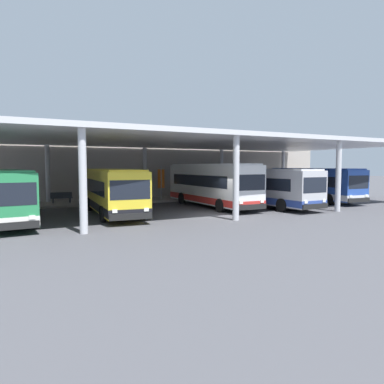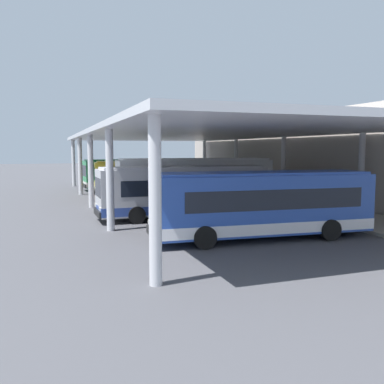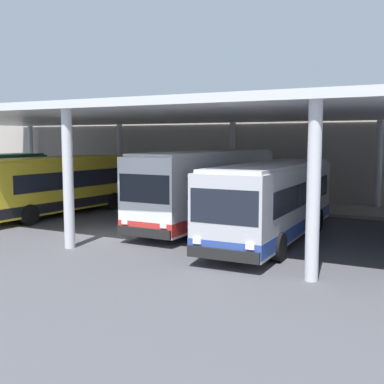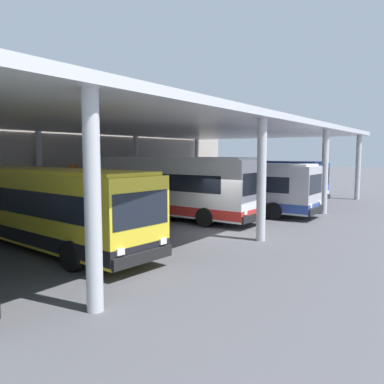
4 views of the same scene
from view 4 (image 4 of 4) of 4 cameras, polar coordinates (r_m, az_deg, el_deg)
ground_plane at (r=18.42m, az=2.91°, el=-6.13°), size 200.00×200.00×0.00m
platform_kerb at (r=26.49m, az=-19.18°, el=-2.62°), size 42.00×4.50×0.18m
station_building_facade at (r=28.93m, az=-23.20°, el=4.90°), size 48.00×1.60×7.21m
canopy_shelter at (r=21.52m, az=-9.70°, el=9.66°), size 40.00×17.00×5.55m
bus_second_bay at (r=16.27m, az=-20.02°, el=-2.12°), size 3.32×10.69×3.17m
bus_middle_bay at (r=22.84m, az=-3.58°, el=0.83°), size 2.87×11.37×3.57m
bus_far_bay at (r=24.93m, az=6.17°, el=0.79°), size 2.83×10.56×3.17m
bus_departing at (r=31.99m, az=9.93°, el=1.81°), size 3.22×10.67×3.17m
banner_sign at (r=26.05m, az=-17.07°, el=1.50°), size 0.70×0.12×3.20m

